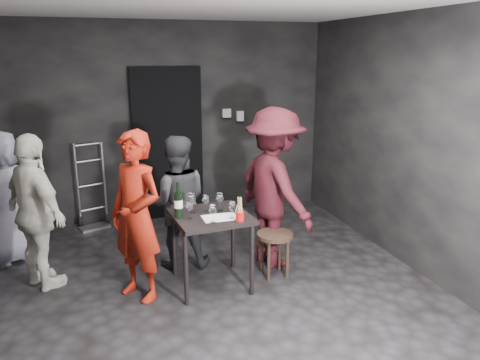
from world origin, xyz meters
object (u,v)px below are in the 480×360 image
object	(u,v)px
bystander_cream	(36,210)
wine_bottle	(178,204)
woman_black	(177,205)
tasting_table	(211,224)
man_maroon	(275,176)
breadstick_cup	(240,210)
bystander_grey	(4,198)
hand_truck	(93,211)
stool	(275,241)
server_red	(136,210)

from	to	relation	value
bystander_cream	wine_bottle	distance (m)	1.39
woman_black	bystander_cream	xyz separation A→B (m)	(-1.38, -0.09, 0.11)
tasting_table	wine_bottle	world-z (taller)	wine_bottle
tasting_table	man_maroon	size ratio (longest dim) A/B	0.37
man_maroon	wine_bottle	world-z (taller)	man_maroon
wine_bottle	woman_black	bearing A→B (deg)	82.58
tasting_table	bystander_cream	xyz separation A→B (m)	(-1.62, 0.46, 0.16)
tasting_table	woman_black	world-z (taller)	woman_black
bystander_cream	woman_black	bearing A→B (deg)	-121.23
man_maroon	breadstick_cup	distance (m)	0.79
tasting_table	bystander_cream	distance (m)	1.69
woman_black	bystander_cream	size ratio (longest dim) A/B	0.87
bystander_grey	wine_bottle	distance (m)	2.09
wine_bottle	hand_truck	bearing A→B (deg)	111.68
bystander_grey	woman_black	bearing A→B (deg)	120.66
woman_black	breadstick_cup	distance (m)	0.94
hand_truck	wine_bottle	size ratio (longest dim) A/B	3.33
woman_black	bystander_cream	world-z (taller)	bystander_cream
bystander_cream	wine_bottle	xyz separation A→B (m)	(1.31, -0.44, 0.07)
bystander_cream	breadstick_cup	distance (m)	1.98
hand_truck	man_maroon	bearing A→B (deg)	-62.61
stool	bystander_cream	world-z (taller)	bystander_cream
stool	wine_bottle	size ratio (longest dim) A/B	1.37
man_maroon	bystander_grey	world-z (taller)	man_maroon
man_maroon	breadstick_cup	size ratio (longest dim) A/B	8.11
man_maroon	bystander_grey	size ratio (longest dim) A/B	1.36
server_red	breadstick_cup	distance (m)	0.96
server_red	bystander_cream	bearing A→B (deg)	-155.92
server_red	bystander_grey	distance (m)	1.80
hand_truck	tasting_table	xyz separation A→B (m)	(1.12, -2.07, 0.44)
server_red	woman_black	distance (m)	0.76
hand_truck	bystander_grey	distance (m)	1.35
bystander_grey	man_maroon	bearing A→B (deg)	122.78
stool	server_red	size ratio (longest dim) A/B	0.27
stool	server_red	world-z (taller)	server_red
hand_truck	server_red	distance (m)	2.24
stool	man_maroon	bearing A→B (deg)	71.05
hand_truck	stool	size ratio (longest dim) A/B	2.43
bystander_cream	wine_bottle	world-z (taller)	bystander_cream
woman_black	breadstick_cup	xyz separation A→B (m)	(0.46, -0.80, 0.16)
bystander_cream	tasting_table	bearing A→B (deg)	-140.69
wine_bottle	bystander_grey	bearing A→B (deg)	145.34
server_red	bystander_grey	world-z (taller)	server_red
hand_truck	woman_black	distance (m)	1.83
server_red	hand_truck	bearing A→B (deg)	153.26
man_maroon	bystander_grey	xyz separation A→B (m)	(-2.80, 0.92, -0.26)
tasting_table	wine_bottle	bearing A→B (deg)	175.49
tasting_table	man_maroon	bearing A→B (deg)	20.21
breadstick_cup	tasting_table	bearing A→B (deg)	130.43
bystander_cream	bystander_grey	bearing A→B (deg)	-6.52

